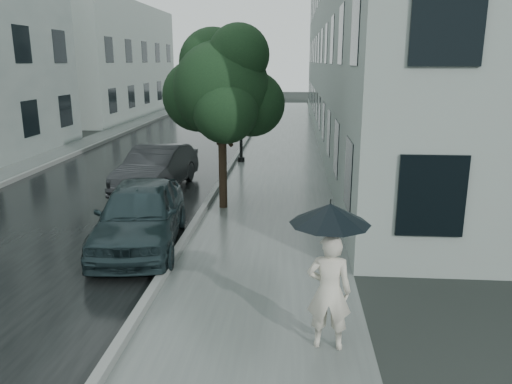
# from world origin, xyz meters

# --- Properties ---
(ground) EXTENTS (120.00, 120.00, 0.00)m
(ground) POSITION_xyz_m (0.00, 0.00, 0.00)
(ground) COLOR black
(ground) RESTS_ON ground
(sidewalk) EXTENTS (3.50, 60.00, 0.01)m
(sidewalk) POSITION_xyz_m (0.25, 12.00, 0.00)
(sidewalk) COLOR slate
(sidewalk) RESTS_ON ground
(kerb_near) EXTENTS (0.15, 60.00, 0.15)m
(kerb_near) POSITION_xyz_m (-1.57, 12.00, 0.07)
(kerb_near) COLOR slate
(kerb_near) RESTS_ON ground
(asphalt_road) EXTENTS (6.85, 60.00, 0.00)m
(asphalt_road) POSITION_xyz_m (-5.08, 12.00, 0.00)
(asphalt_road) COLOR black
(asphalt_road) RESTS_ON ground
(kerb_far) EXTENTS (0.15, 60.00, 0.15)m
(kerb_far) POSITION_xyz_m (-8.57, 12.00, 0.07)
(kerb_far) COLOR slate
(kerb_far) RESTS_ON ground
(sidewalk_far) EXTENTS (1.70, 60.00, 0.01)m
(sidewalk_far) POSITION_xyz_m (-9.50, 12.00, 0.00)
(sidewalk_far) COLOR #4C5451
(sidewalk_far) RESTS_ON ground
(building_near) EXTENTS (7.02, 36.00, 9.00)m
(building_near) POSITION_xyz_m (5.47, 19.50, 4.50)
(building_near) COLOR gray
(building_near) RESTS_ON ground
(building_far_b) EXTENTS (7.02, 18.00, 8.00)m
(building_far_b) POSITION_xyz_m (-13.77, 30.00, 4.00)
(building_far_b) COLOR gray
(building_far_b) RESTS_ON ground
(pedestrian) EXTENTS (0.65, 0.46, 1.69)m
(pedestrian) POSITION_xyz_m (1.35, -0.97, 0.85)
(pedestrian) COLOR beige
(pedestrian) RESTS_ON sidewalk
(umbrella) EXTENTS (1.33, 1.33, 1.23)m
(umbrella) POSITION_xyz_m (1.32, -0.96, 1.97)
(umbrella) COLOR black
(umbrella) RESTS_ON ground
(street_tree) EXTENTS (3.33, 3.02, 4.88)m
(street_tree) POSITION_xyz_m (-1.10, 5.96, 3.26)
(street_tree) COLOR #332619
(street_tree) RESTS_ON ground
(lamp_post) EXTENTS (0.85, 0.34, 5.06)m
(lamp_post) POSITION_xyz_m (-1.44, 12.34, 2.90)
(lamp_post) COLOR black
(lamp_post) RESTS_ON ground
(car_near) EXTENTS (2.22, 4.40, 1.44)m
(car_near) POSITION_xyz_m (-2.47, 2.77, 0.72)
(car_near) COLOR #1B2B2F
(car_near) RESTS_ON ground
(car_far) EXTENTS (1.89, 4.29, 1.37)m
(car_far) POSITION_xyz_m (-3.46, 7.70, 0.69)
(car_far) COLOR #222427
(car_far) RESTS_ON ground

